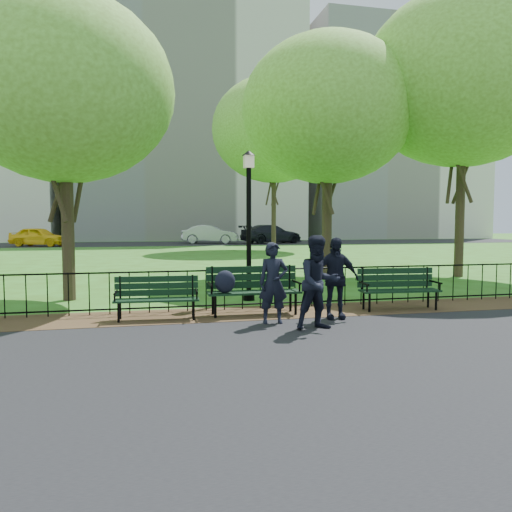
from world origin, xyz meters
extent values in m
plane|color=#335716|center=(0.00, 0.00, 0.00)|extent=(120.00, 120.00, 0.00)
cube|color=black|center=(0.00, -3.40, 0.01)|extent=(60.00, 9.20, 0.01)
cube|color=#3A2917|center=(0.00, 1.50, 0.01)|extent=(60.00, 1.60, 0.01)
cube|color=black|center=(0.00, 35.00, 0.01)|extent=(70.00, 9.00, 0.01)
cylinder|color=black|center=(0.00, 2.00, 0.88)|extent=(24.00, 0.04, 0.04)
cylinder|color=black|center=(0.00, 2.00, 0.12)|extent=(24.00, 0.04, 0.04)
cylinder|color=black|center=(0.00, 2.00, 0.45)|extent=(0.02, 0.02, 0.90)
cube|color=silver|center=(2.00, 48.00, 15.00)|extent=(24.00, 15.00, 30.00)
cube|color=silver|center=(26.00, 48.00, 12.00)|extent=(20.00, 15.00, 24.00)
cube|color=black|center=(-0.50, 1.29, 0.48)|extent=(1.92, 0.53, 0.04)
cube|color=black|center=(-0.49, 1.57, 0.85)|extent=(1.92, 0.06, 0.48)
cylinder|color=black|center=(-1.33, 1.11, 0.24)|extent=(0.05, 0.05, 0.48)
cylinder|color=black|center=(0.33, 1.09, 0.24)|extent=(0.05, 0.05, 0.48)
cylinder|color=black|center=(-1.32, 1.49, 0.24)|extent=(0.05, 0.05, 0.48)
cylinder|color=black|center=(0.34, 1.48, 0.24)|extent=(0.05, 0.05, 0.48)
cylinder|color=black|center=(-1.40, 1.30, 0.67)|extent=(0.05, 0.60, 0.04)
cylinder|color=black|center=(0.41, 1.29, 0.67)|extent=(0.05, 0.60, 0.04)
ellipsoid|color=black|center=(-1.12, 1.19, 0.73)|extent=(0.42, 0.29, 0.46)
cube|color=black|center=(-2.47, 1.20, 0.41)|extent=(1.66, 0.53, 0.04)
cube|color=black|center=(-2.45, 1.43, 0.72)|extent=(1.63, 0.12, 0.41)
cylinder|color=black|center=(-3.18, 1.07, 0.20)|extent=(0.05, 0.05, 0.41)
cylinder|color=black|center=(-1.77, 0.99, 0.20)|extent=(0.05, 0.05, 0.41)
cylinder|color=black|center=(-3.17, 1.40, 0.20)|extent=(0.05, 0.05, 0.41)
cylinder|color=black|center=(-1.75, 1.32, 0.20)|extent=(0.05, 0.05, 0.41)
cylinder|color=black|center=(-3.24, 1.24, 0.57)|extent=(0.06, 0.51, 0.04)
cylinder|color=black|center=(-1.70, 1.15, 0.57)|extent=(0.06, 0.51, 0.04)
cube|color=black|center=(2.71, 1.15, 0.44)|extent=(1.77, 0.59, 0.04)
cube|color=black|center=(2.73, 1.40, 0.77)|extent=(1.74, 0.16, 0.44)
cylinder|color=black|center=(1.95, 1.03, 0.22)|extent=(0.05, 0.05, 0.44)
cylinder|color=black|center=(3.45, 0.92, 0.22)|extent=(0.05, 0.05, 0.44)
cylinder|color=black|center=(1.97, 1.37, 0.22)|extent=(0.05, 0.05, 0.44)
cylinder|color=black|center=(3.48, 1.27, 0.22)|extent=(0.05, 0.05, 0.44)
cylinder|color=black|center=(1.89, 1.20, 0.61)|extent=(0.08, 0.54, 0.04)
cylinder|color=black|center=(3.53, 1.09, 0.61)|extent=(0.08, 0.54, 0.04)
cylinder|color=black|center=(-0.19, 3.26, 0.08)|extent=(0.29, 0.29, 0.16)
cylinder|color=black|center=(-0.19, 3.26, 1.64)|extent=(0.12, 0.12, 3.27)
cube|color=beige|center=(-0.19, 3.26, 3.38)|extent=(0.23, 0.23, 0.31)
cone|color=black|center=(-0.19, 3.26, 3.58)|extent=(0.33, 0.33, 0.12)
cylinder|color=#2D2116|center=(-4.50, 4.28, 1.56)|extent=(0.31, 0.31, 3.13)
ellipsoid|color=#5C8929|center=(-4.50, 4.28, 5.10)|extent=(5.27, 5.27, 4.48)
cylinder|color=#2D2116|center=(3.58, 7.85, 1.77)|extent=(0.34, 0.34, 3.54)
ellipsoid|color=#5C8929|center=(3.58, 7.85, 5.77)|extent=(5.96, 5.96, 5.07)
cylinder|color=#2D2116|center=(8.09, 6.79, 2.08)|extent=(0.32, 0.32, 4.17)
ellipsoid|color=#5C8929|center=(8.09, 6.79, 6.80)|extent=(7.02, 7.02, 5.97)
cylinder|color=#2D2116|center=(5.90, 23.87, 2.46)|extent=(0.31, 0.31, 4.91)
ellipsoid|color=#5C8929|center=(5.90, 23.87, 8.02)|extent=(8.28, 8.28, 7.03)
imported|color=black|center=(-0.32, 0.40, 0.78)|extent=(0.59, 0.41, 1.53)
imported|color=black|center=(0.33, -0.29, 0.85)|extent=(0.86, 0.53, 1.68)
imported|color=black|center=(0.98, 0.58, 0.82)|extent=(0.99, 0.50, 1.61)
imported|color=yellow|center=(-10.53, 32.52, 0.75)|extent=(4.70, 3.19, 1.49)
imported|color=#97999E|center=(3.01, 34.38, 0.81)|extent=(5.11, 2.83, 1.60)
imported|color=black|center=(8.31, 33.79, 0.82)|extent=(5.94, 3.58, 1.61)
camera|label=1|loc=(-2.71, -8.62, 1.94)|focal=35.00mm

